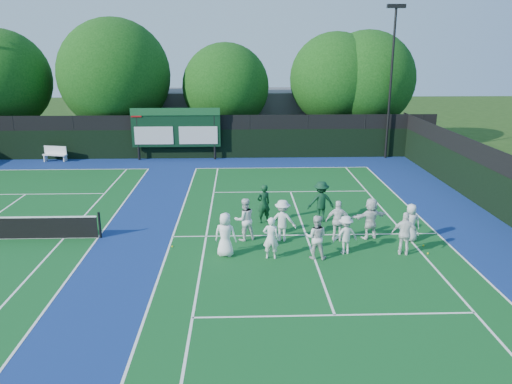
{
  "coord_description": "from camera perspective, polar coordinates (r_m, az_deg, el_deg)",
  "views": [
    {
      "loc": [
        -2.72,
        -18.17,
        7.49
      ],
      "look_at": [
        -2.0,
        3.0,
        1.3
      ],
      "focal_mm": 35.0,
      "sensor_mm": 36.0,
      "label": 1
    }
  ],
  "objects": [
    {
      "name": "player_front_4",
      "position": [
        19.33,
        16.68,
        -4.58
      ],
      "size": [
        1.05,
        0.67,
        1.66
      ],
      "primitive_type": "imported",
      "rotation": [
        0.0,
        0.0,
        2.84
      ],
      "color": "white",
      "rests_on": "ground"
    },
    {
      "name": "ground",
      "position": [
        19.84,
        6.11,
        -5.99
      ],
      "size": [
        120.0,
        120.0,
        0.0
      ],
      "primitive_type": "plane",
      "color": "#1D3A0F",
      "rests_on": "ground"
    },
    {
      "name": "tennis_ball_5",
      "position": [
        20.6,
        18.58,
        -5.83
      ],
      "size": [
        0.07,
        0.07,
        0.07
      ],
      "primitive_type": "sphere",
      "color": "#CDCB18",
      "rests_on": "ground"
    },
    {
      "name": "player_back_2",
      "position": [
        20.08,
        9.37,
        -3.28
      ],
      "size": [
        1.03,
        0.53,
        1.68
      ],
      "primitive_type": "imported",
      "rotation": [
        0.0,
        0.0,
        3.02
      ],
      "color": "white",
      "rests_on": "ground"
    },
    {
      "name": "near_court",
      "position": [
        20.76,
        5.74,
        -4.92
      ],
      "size": [
        11.05,
        23.85,
        0.01
      ],
      "color": "#104F1E",
      "rests_on": "ground"
    },
    {
      "name": "coach_left",
      "position": [
        21.83,
        0.86,
        -1.35
      ],
      "size": [
        0.75,
        0.63,
        1.75
      ],
      "primitive_type": "imported",
      "rotation": [
        0.0,
        0.0,
        3.53
      ],
      "color": "#0F3A1E",
      "rests_on": "ground"
    },
    {
      "name": "player_front_3",
      "position": [
        18.95,
        10.19,
        -4.84
      ],
      "size": [
        1.06,
        0.76,
        1.49
      ],
      "primitive_type": "imported",
      "rotation": [
        0.0,
        0.0,
        3.38
      ],
      "color": "silver",
      "rests_on": "ground"
    },
    {
      "name": "coach_right",
      "position": [
        22.15,
        7.43,
        -1.1
      ],
      "size": [
        1.25,
        0.8,
        1.84
      ],
      "primitive_type": "imported",
      "rotation": [
        0.0,
        0.0,
        3.24
      ],
      "color": "#0E341E",
      "rests_on": "ground"
    },
    {
      "name": "tree_a",
      "position": [
        41.56,
        -26.94,
        11.12
      ],
      "size": [
        7.25,
        7.25,
        8.8
      ],
      "color": "black",
      "rests_on": "ground"
    },
    {
      "name": "light_pole_right",
      "position": [
        35.4,
        15.29,
        13.81
      ],
      "size": [
        1.2,
        0.3,
        10.12
      ],
      "color": "black",
      "rests_on": "ground"
    },
    {
      "name": "tree_b",
      "position": [
        38.85,
        -15.58,
        12.45
      ],
      "size": [
        8.14,
        8.14,
        9.56
      ],
      "color": "black",
      "rests_on": "ground"
    },
    {
      "name": "player_back_0",
      "position": [
        19.89,
        -1.32,
        -3.15
      ],
      "size": [
        1.02,
        0.91,
        1.74
      ],
      "primitive_type": "imported",
      "rotation": [
        0.0,
        0.0,
        3.48
      ],
      "color": "white",
      "rests_on": "ground"
    },
    {
      "name": "player_front_2",
      "position": [
        18.34,
        6.87,
        -5.13
      ],
      "size": [
        0.91,
        0.76,
        1.66
      ],
      "primitive_type": "imported",
      "rotation": [
        0.0,
        0.0,
        2.96
      ],
      "color": "silver",
      "rests_on": "ground"
    },
    {
      "name": "back_fence",
      "position": [
        34.87,
        -7.36,
        6.03
      ],
      "size": [
        34.0,
        0.08,
        3.0
      ],
      "color": "black",
      "rests_on": "ground"
    },
    {
      "name": "player_back_1",
      "position": [
        19.85,
        3.05,
        -3.27
      ],
      "size": [
        1.21,
        0.86,
        1.7
      ],
      "primitive_type": "imported",
      "rotation": [
        0.0,
        0.0,
        2.92
      ],
      "color": "silver",
      "rests_on": "ground"
    },
    {
      "name": "tennis_ball_1",
      "position": [
        20.94,
        7.76,
        -4.73
      ],
      "size": [
        0.07,
        0.07,
        0.07
      ],
      "primitive_type": "sphere",
      "color": "#CDCB18",
      "rests_on": "ground"
    },
    {
      "name": "scoreboard",
      "position": [
        34.44,
        -9.16,
        7.23
      ],
      "size": [
        6.0,
        0.21,
        3.55
      ],
      "color": "black",
      "rests_on": "ground"
    },
    {
      "name": "player_front_0",
      "position": [
        18.44,
        -3.53,
        -4.89
      ],
      "size": [
        0.92,
        0.7,
        1.67
      ],
      "primitive_type": "imported",
      "rotation": [
        0.0,
        0.0,
        2.91
      ],
      "color": "white",
      "rests_on": "ground"
    },
    {
      "name": "tree_d",
      "position": [
        38.53,
        9.23,
        12.43
      ],
      "size": [
        6.75,
        6.75,
        8.58
      ],
      "color": "black",
      "rests_on": "ground"
    },
    {
      "name": "clubhouse",
      "position": [
        42.53,
        -0.97,
        8.87
      ],
      "size": [
        18.0,
        6.0,
        4.0
      ],
      "primitive_type": "cube",
      "color": "#57565B",
      "rests_on": "ground"
    },
    {
      "name": "tree_c",
      "position": [
        37.88,
        -3.25,
        11.66
      ],
      "size": [
        6.41,
        6.41,
        7.82
      ],
      "color": "black",
      "rests_on": "ground"
    },
    {
      "name": "player_back_3",
      "position": [
        20.59,
        12.96,
        -2.96
      ],
      "size": [
        1.65,
        0.95,
        1.7
      ],
      "primitive_type": "imported",
      "rotation": [
        0.0,
        0.0,
        3.45
      ],
      "color": "white",
      "rests_on": "ground"
    },
    {
      "name": "tree_e",
      "position": [
        39.05,
        12.68,
        12.15
      ],
      "size": [
        7.19,
        7.19,
        8.71
      ],
      "color": "black",
      "rests_on": "ground"
    },
    {
      "name": "tennis_ball_3",
      "position": [
        19.73,
        -9.55,
        -6.16
      ],
      "size": [
        0.07,
        0.07,
        0.07
      ],
      "primitive_type": "sphere",
      "color": "#CDCB18",
      "rests_on": "ground"
    },
    {
      "name": "court_apron",
      "position": [
        20.84,
        -10.91,
        -5.07
      ],
      "size": [
        34.0,
        32.0,
        0.01
      ],
      "primitive_type": "cube",
      "color": "navy",
      "rests_on": "ground"
    },
    {
      "name": "bench",
      "position": [
        36.45,
        -21.97,
        4.14
      ],
      "size": [
        1.69,
        0.8,
        1.03
      ],
      "color": "white",
      "rests_on": "ground"
    },
    {
      "name": "tennis_ball_2",
      "position": [
        19.91,
        19.06,
        -6.65
      ],
      "size": [
        0.07,
        0.07,
        0.07
      ],
      "primitive_type": "sphere",
      "color": "#CDCB18",
      "rests_on": "ground"
    },
    {
      "name": "player_back_4",
      "position": [
        20.76,
        17.25,
        -3.36
      ],
      "size": [
        0.81,
        0.59,
        1.54
      ],
      "primitive_type": "imported",
      "rotation": [
        0.0,
        0.0,
        3.01
      ],
      "color": "silver",
      "rests_on": "ground"
    },
    {
      "name": "player_front_1",
      "position": [
        18.2,
        1.71,
        -5.28
      ],
      "size": [
        0.61,
        0.43,
        1.6
      ],
      "primitive_type": "imported",
      "rotation": [
        0.0,
        0.0,
        3.06
      ],
      "color": "white",
      "rests_on": "ground"
    }
  ]
}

